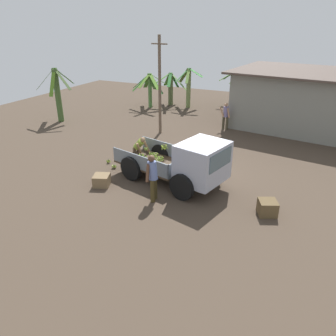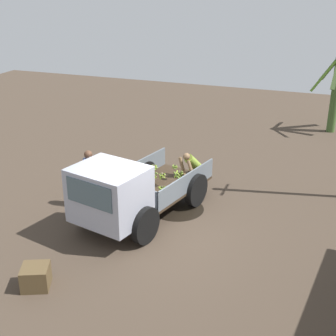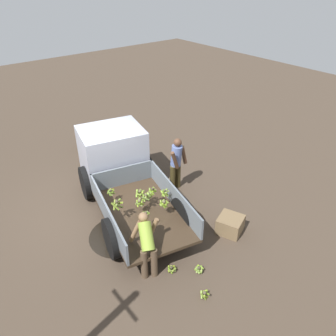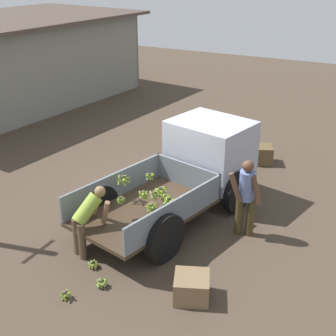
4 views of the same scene
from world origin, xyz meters
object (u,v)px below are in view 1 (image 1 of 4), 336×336
(cargo_truck, at_px, (191,163))
(utility_pole, at_px, (160,85))
(banana_bunch_on_ground_0, at_px, (108,161))
(banana_bunch_on_ground_2, at_px, (128,164))
(banana_bunch_on_ground_1, at_px, (114,166))
(person_worker_loading, at_px, (139,148))
(person_foreground_visitor, at_px, (153,176))
(person_bystander_near_shed, at_px, (226,115))
(wooden_crate_1, at_px, (267,208))
(wooden_crate_0, at_px, (102,180))

(cargo_truck, distance_m, utility_pole, 7.05)
(banana_bunch_on_ground_0, xyz_separation_m, banana_bunch_on_ground_2, (0.95, 0.10, -0.02))
(banana_bunch_on_ground_0, bearing_deg, banana_bunch_on_ground_1, -33.61)
(cargo_truck, distance_m, banana_bunch_on_ground_0, 4.36)
(cargo_truck, bearing_deg, utility_pole, 139.85)
(person_worker_loading, relative_size, banana_bunch_on_ground_2, 6.27)
(person_foreground_visitor, distance_m, person_worker_loading, 3.24)
(person_bystander_near_shed, xyz_separation_m, banana_bunch_on_ground_0, (-3.31, -7.10, -0.78))
(cargo_truck, relative_size, wooden_crate_1, 8.21)
(banana_bunch_on_ground_0, distance_m, banana_bunch_on_ground_2, 0.96)
(person_worker_loading, bearing_deg, cargo_truck, 4.65)
(person_bystander_near_shed, bearing_deg, person_worker_loading, -11.46)
(cargo_truck, height_order, person_worker_loading, cargo_truck)
(person_foreground_visitor, height_order, banana_bunch_on_ground_2, person_foreground_visitor)
(banana_bunch_on_ground_0, distance_m, banana_bunch_on_ground_1, 0.67)
(person_worker_loading, distance_m, banana_bunch_on_ground_2, 0.90)
(wooden_crate_1, bearing_deg, banana_bunch_on_ground_1, 172.40)
(banana_bunch_on_ground_1, relative_size, banana_bunch_on_ground_2, 1.02)
(person_worker_loading, bearing_deg, wooden_crate_1, 8.50)
(person_worker_loading, distance_m, wooden_crate_1, 6.18)
(banana_bunch_on_ground_1, relative_size, wooden_crate_1, 0.38)
(utility_pole, distance_m, person_bystander_near_shed, 4.25)
(utility_pole, distance_m, person_foreground_visitor, 7.89)
(person_worker_loading, height_order, banana_bunch_on_ground_2, person_worker_loading)
(utility_pole, bearing_deg, banana_bunch_on_ground_0, -91.72)
(cargo_truck, xyz_separation_m, banana_bunch_on_ground_1, (-3.66, 0.22, -0.93))
(wooden_crate_0, relative_size, wooden_crate_1, 1.03)
(cargo_truck, xyz_separation_m, person_worker_loading, (-2.86, 1.05, -0.22))
(utility_pole, bearing_deg, person_bystander_near_shed, 34.62)
(banana_bunch_on_ground_1, bearing_deg, cargo_truck, -3.37)
(utility_pole, height_order, wooden_crate_0, utility_pole)
(person_foreground_visitor, relative_size, wooden_crate_1, 2.97)
(person_foreground_visitor, xyz_separation_m, wooden_crate_1, (3.88, 0.80, -0.71))
(person_foreground_visitor, xyz_separation_m, banana_bunch_on_ground_0, (-3.38, 2.06, -0.86))
(wooden_crate_0, bearing_deg, wooden_crate_1, 6.03)
(banana_bunch_on_ground_1, xyz_separation_m, wooden_crate_1, (6.71, -0.90, 0.16))
(cargo_truck, xyz_separation_m, wooden_crate_0, (-3.18, -1.34, -0.81))
(banana_bunch_on_ground_2, bearing_deg, person_worker_loading, 42.01)
(wooden_crate_1, bearing_deg, utility_pole, 139.01)
(person_foreground_visitor, distance_m, banana_bunch_on_ground_2, 3.37)
(person_foreground_visitor, height_order, banana_bunch_on_ground_0, person_foreground_visitor)
(wooden_crate_0, height_order, wooden_crate_1, wooden_crate_1)
(cargo_truck, xyz_separation_m, person_foreground_visitor, (-0.84, -1.48, -0.06))
(utility_pole, height_order, wooden_crate_1, utility_pole)
(banana_bunch_on_ground_1, bearing_deg, banana_bunch_on_ground_0, 146.39)
(banana_bunch_on_ground_0, bearing_deg, cargo_truck, -7.91)
(person_worker_loading, height_order, banana_bunch_on_ground_1, person_worker_loading)
(person_worker_loading, bearing_deg, banana_bunch_on_ground_0, -136.19)
(cargo_truck, distance_m, wooden_crate_0, 3.54)
(person_bystander_near_shed, relative_size, wooden_crate_0, 2.63)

